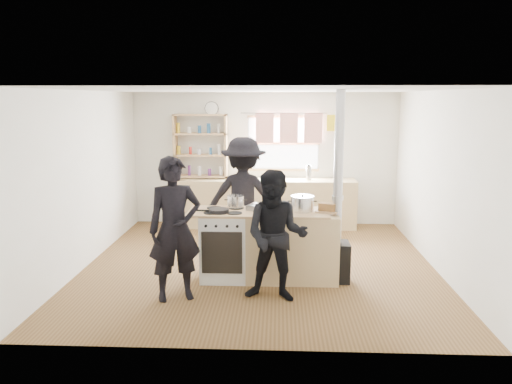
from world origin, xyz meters
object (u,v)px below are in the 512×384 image
at_px(cooking_island, 269,245).
at_px(skillet_greens, 219,211).
at_px(stockpot_stove, 236,202).
at_px(person_near_left, 175,229).
at_px(person_near_right, 276,236).
at_px(thermos, 309,173).
at_px(flue_heater, 336,233).
at_px(stockpot_counter, 302,204).
at_px(person_far, 244,197).
at_px(roast_tray, 260,207).
at_px(bread_board, 327,208).

xyz_separation_m(cooking_island, skillet_greens, (-0.65, -0.12, 0.49)).
xyz_separation_m(stockpot_stove, person_near_left, (-0.64, -0.92, -0.15)).
bearing_deg(person_near_right, thermos, 89.06).
distance_m(stockpot_stove, person_near_left, 1.13).
relative_size(flue_heater, person_near_left, 1.44).
xyz_separation_m(stockpot_counter, person_near_right, (-0.34, -0.73, -0.24)).
bearing_deg(skillet_greens, stockpot_counter, 7.46).
bearing_deg(person_far, person_near_left, 72.34).
relative_size(skillet_greens, person_far, 0.15).
distance_m(person_near_left, person_near_right, 1.20).
height_order(cooking_island, flue_heater, flue_heater).
height_order(thermos, person_near_right, person_near_right).
distance_m(thermos, roast_tray, 2.81).
xyz_separation_m(cooking_island, stockpot_counter, (0.44, 0.02, 0.57)).
relative_size(thermos, person_near_right, 0.17).
bearing_deg(roast_tray, cooking_island, -34.42).
bearing_deg(flue_heater, roast_tray, 173.68).
xyz_separation_m(roast_tray, person_far, (-0.29, 0.93, -0.06)).
bearing_deg(person_near_left, stockpot_stove, 33.75).
distance_m(flue_heater, person_near_right, 1.05).
height_order(roast_tray, bread_board, bread_board).
bearing_deg(cooking_island, person_near_right, -82.06).
xyz_separation_m(thermos, cooking_island, (-0.68, -2.77, -0.57)).
height_order(cooking_island, stockpot_stove, stockpot_stove).
distance_m(person_near_right, person_far, 1.79).
height_order(cooking_island, person_far, person_far).
relative_size(thermos, stockpot_counter, 0.87).
relative_size(stockpot_counter, bread_board, 0.93).
bearing_deg(bread_board, skillet_greens, -176.10).
bearing_deg(skillet_greens, person_near_left, -127.00).
bearing_deg(stockpot_counter, flue_heater, -6.82).
relative_size(cooking_island, bread_board, 5.97).
xyz_separation_m(stockpot_stove, stockpot_counter, (0.89, -0.18, 0.02)).
distance_m(cooking_island, person_far, 1.17).
relative_size(stockpot_counter, person_near_left, 0.18).
bearing_deg(flue_heater, thermos, 94.25).
bearing_deg(person_near_right, skillet_greens, 150.49).
relative_size(flue_heater, person_near_right, 1.59).
height_order(thermos, cooking_island, thermos).
xyz_separation_m(skillet_greens, stockpot_stove, (0.19, 0.32, 0.05)).
relative_size(thermos, bread_board, 0.80).
bearing_deg(roast_tray, person_far, 107.33).
relative_size(roast_tray, stockpot_counter, 1.26).
distance_m(flue_heater, person_near_left, 2.12).
distance_m(skillet_greens, person_near_left, 0.76).
xyz_separation_m(stockpot_counter, flue_heater, (0.45, -0.05, -0.39)).
height_order(cooking_island, person_near_right, person_near_right).
xyz_separation_m(thermos, skillet_greens, (-1.33, -2.89, -0.07)).
relative_size(roast_tray, person_near_right, 0.25).
height_order(stockpot_counter, flue_heater, flue_heater).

